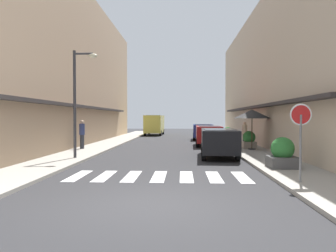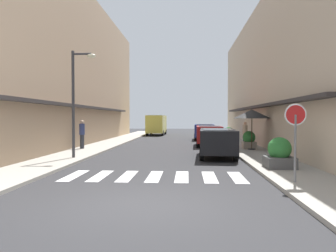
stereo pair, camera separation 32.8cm
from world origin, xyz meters
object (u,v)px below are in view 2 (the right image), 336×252
round_street_sign (295,122)px  pedestrian_walking_far (245,133)px  cafe_umbrella (252,114)px  planter_midblock (249,140)px  pedestrian_walking_near (82,133)px  planter_corner (280,154)px  delivery_van (157,123)px  parked_car_far (204,130)px  planter_far (229,135)px  parked_car_near (217,140)px  street_lamp (77,92)px  parked_car_mid (209,133)px

round_street_sign → pedestrian_walking_far: 12.45m
cafe_umbrella → round_street_sign: bearing=-94.1°
pedestrian_walking_far → planter_midblock: bearing=-93.4°
cafe_umbrella → pedestrian_walking_near: (-10.54, -0.02, -1.20)m
planter_corner → planter_midblock: (0.29, 7.67, 0.01)m
cafe_umbrella → planter_corner: bearing=-93.0°
round_street_sign → pedestrian_walking_far: bearing=86.7°
delivery_van → planter_midblock: 19.63m
parked_car_far → round_street_sign: bearing=-85.4°
delivery_van → planter_far: delivery_van is taller
parked_car_near → delivery_van: (-5.24, 21.61, 0.48)m
delivery_van → planter_corner: bearing=-74.3°
pedestrian_walking_near → pedestrian_walking_far: (10.54, 2.32, -0.06)m
street_lamp → planter_far: (8.55, 10.02, -2.57)m
cafe_umbrella → pedestrian_walking_near: cafe_umbrella is taller
planter_corner → planter_far: 12.75m
round_street_sign → pedestrian_walking_far: (0.72, 12.40, -0.90)m
delivery_van → pedestrian_walking_near: delivery_van is taller
planter_corner → planter_midblock: bearing=87.8°
cafe_umbrella → planter_far: 5.72m
planter_far → pedestrian_walking_far: pedestrian_walking_far is taller
cafe_umbrella → pedestrian_walking_far: 2.63m
parked_car_near → planter_corner: size_ratio=3.85×
parked_car_far → planter_midblock: bearing=-77.0°
delivery_van → planter_far: (6.90, -13.04, -0.69)m
street_lamp → planter_corner: bearing=-17.1°
parked_car_mid → planter_far: (1.66, 1.91, -0.21)m
parked_car_near → planter_midblock: 4.18m
parked_car_near → planter_midblock: bearing=57.0°
parked_car_far → pedestrian_walking_far: size_ratio=2.38×
parked_car_mid → planter_corner: size_ratio=3.54×
parked_car_mid → street_lamp: (-6.89, -8.12, 2.37)m
delivery_van → parked_car_far: bearing=-57.7°
planter_midblock → pedestrian_walking_far: pedestrian_walking_far is taller
parked_car_near → street_lamp: bearing=-168.1°
planter_midblock → planter_far: 5.12m
parked_car_far → planter_corner: size_ratio=3.40×
planter_corner → planter_far: planter_far is taller
parked_car_mid → pedestrian_walking_near: bearing=-156.4°
parked_car_far → planter_far: (1.66, -4.76, -0.21)m
parked_car_near → cafe_umbrella: cafe_umbrella is taller
cafe_umbrella → parked_car_mid: bearing=123.6°
delivery_van → street_lamp: (-1.65, -23.06, 1.88)m
parked_car_far → cafe_umbrella: bearing=-77.0°
parked_car_near → planter_corner: (1.98, -4.17, -0.28)m
parked_car_far → pedestrian_walking_far: bearing=-73.4°
cafe_umbrella → planter_far: (-0.71, 5.46, -1.56)m
street_lamp → parked_car_mid: bearing=49.7°
parked_car_mid → pedestrian_walking_far: size_ratio=2.49×
parked_car_near → planter_corner: parked_car_near is taller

